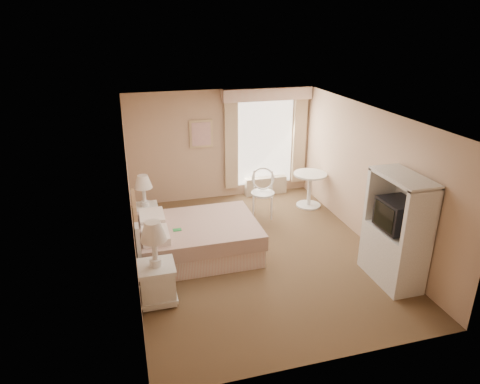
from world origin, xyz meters
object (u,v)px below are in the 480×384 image
object	(u,v)px
round_table	(310,184)
armoire	(395,238)
bed	(192,238)
nightstand_near	(157,273)
cafe_chair	(263,189)
nightstand_far	(146,211)

from	to	relation	value
round_table	armoire	size ratio (longest dim) A/B	0.43
round_table	bed	bearing A→B (deg)	-153.08
nightstand_near	cafe_chair	size ratio (longest dim) A/B	1.26
nightstand_near	nightstand_far	size ratio (longest dim) A/B	1.11
nightstand_far	armoire	size ratio (longest dim) A/B	0.65
nightstand_far	round_table	size ratio (longest dim) A/B	1.50
bed	nightstand_near	world-z (taller)	bed
cafe_chair	round_table	bearing A→B (deg)	26.36
bed	round_table	world-z (taller)	bed
nightstand_far	cafe_chair	xyz separation A→B (m)	(2.45, 0.16, 0.16)
round_table	nightstand_near	bearing A→B (deg)	-143.54
bed	nightstand_far	bearing A→B (deg)	122.04
nightstand_near	round_table	size ratio (longest dim) A/B	1.67
nightstand_far	armoire	xyz separation A→B (m)	(3.65, -2.74, 0.30)
nightstand_near	round_table	xyz separation A→B (m)	(3.59, 2.65, 0.03)
bed	nightstand_near	bearing A→B (deg)	-121.00
bed	cafe_chair	world-z (taller)	bed
round_table	armoire	world-z (taller)	armoire
nightstand_near	round_table	distance (m)	4.46
cafe_chair	nightstand_near	bearing A→B (deg)	-115.81
nightstand_near	armoire	distance (m)	3.68
nightstand_far	nightstand_near	bearing A→B (deg)	-90.00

